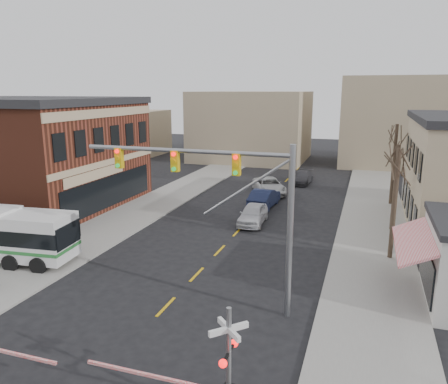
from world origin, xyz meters
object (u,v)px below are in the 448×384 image
Objects in this scene: car_a at (253,214)px; pedestrian_far at (48,231)px; rr_crossing_east at (216,366)px; pedestrian_near at (40,247)px; car_b at (264,198)px; car_d at (302,177)px; car_c at (269,186)px; traffic_signal_mast at (230,191)px.

car_a is 14.90m from pedestrian_far.
rr_crossing_east is 16.63m from pedestrian_near.
pedestrian_far is (-15.93, 11.46, -0.93)m from rr_crossing_east.
car_b is at bearing 23.41° from pedestrian_far.
car_d is at bearing 94.41° from rr_crossing_east.
rr_crossing_east is 0.98× the size of car_c.
rr_crossing_east is 2.86× the size of pedestrian_near.
car_c is (-5.28, 31.09, -1.18)m from rr_crossing_east.
rr_crossing_east reaches higher than car_a.
car_d is at bearing 82.41° from car_a.
pedestrian_near is at bearing -107.68° from car_d.
rr_crossing_east is 26.31m from car_b.
pedestrian_near is at bearing 63.48° from car_b.
traffic_signal_mast is at bearing -84.06° from car_d.
pedestrian_far is at bearing -143.37° from car_c.
car_b is 2.77× the size of pedestrian_far.
pedestrian_near is 1.07× the size of pedestrian_far.
car_d is at bearing -96.02° from car_b.
pedestrian_near is (-9.94, -12.04, 0.32)m from car_a.
pedestrian_near is 3.31m from pedestrian_far.
car_a is 2.34× the size of pedestrian_near.
pedestrian_near is at bearing -86.38° from pedestrian_far.
car_d is 28.74m from pedestrian_far.
car_a is at bearing 9.91° from pedestrian_far.
car_b is 0.89× the size of car_c.
pedestrian_far is at bearing 163.46° from traffic_signal_mast.
pedestrian_near reaches higher than car_c.
car_c is at bearing -79.48° from car_b.
pedestrian_near is (-14.17, 8.65, -0.87)m from rr_crossing_east.
car_a is at bearing 99.99° from traffic_signal_mast.
car_c is at bearing 99.64° from rr_crossing_east.
car_d is (1.37, 16.37, -0.10)m from car_a.
car_c reaches higher than car_a.
traffic_signal_mast is 2.03× the size of car_b.
car_c is 2.91× the size of pedestrian_near.
car_c is 1.22× the size of car_d.
car_b is 5.25m from car_c.
car_a is (-2.36, 13.40, -4.97)m from traffic_signal_mast.
traffic_signal_mast is 13.22m from pedestrian_near.
car_c is at bearing 92.96° from car_a.
car_b is (-0.33, 5.20, 0.05)m from car_a.
traffic_signal_mast is 8.42m from rr_crossing_east.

